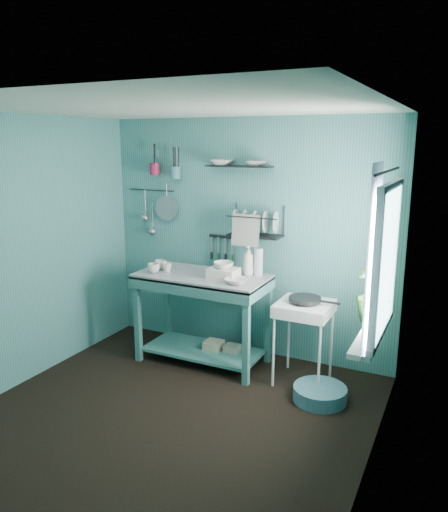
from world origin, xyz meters
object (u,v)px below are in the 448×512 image
at_px(frying_pan, 305,299).
at_px(dish_rack, 255,221).
at_px(water_bottle, 258,262).
at_px(colander, 166,208).
at_px(floor_basin, 320,394).
at_px(work_counter, 203,318).
at_px(mug_left, 154,268).
at_px(storage_tin_large, 214,351).
at_px(hotplate_stand, 303,343).
at_px(potted_plant, 373,293).
at_px(storage_tin_small, 232,354).
at_px(wash_tub, 224,273).
at_px(utensil_cup_teal, 175,173).
at_px(soap_bottle, 248,260).
at_px(utensil_cup_magenta, 155,169).
at_px(mug_mid, 167,267).
at_px(mug_right, 161,265).

xyz_separation_m(frying_pan, dish_rack, (-0.65, 0.34, 0.64)).
bearing_deg(water_bottle, colander, 169.87).
bearing_deg(floor_basin, work_counter, 168.55).
relative_size(dish_rack, colander, 1.96).
bearing_deg(mug_left, storage_tin_large, 19.90).
relative_size(hotplate_stand, potted_plant, 1.65).
relative_size(frying_pan, storage_tin_small, 1.50).
bearing_deg(mug_left, wash_tub, 10.86).
relative_size(mug_left, utensil_cup_teal, 0.95).
height_order(soap_bottle, floor_basin, soap_bottle).
bearing_deg(utensil_cup_magenta, wash_tub, -21.86).
distance_m(dish_rack, colander, 1.12).
bearing_deg(mug_mid, water_bottle, 17.28).
xyz_separation_m(mug_left, storage_tin_small, (0.78, 0.24, -0.89)).
bearing_deg(soap_bottle, work_counter, -154.54).
bearing_deg(soap_bottle, wash_tub, -127.69).
distance_m(mug_right, utensil_cup_teal, 1.02).
xyz_separation_m(mug_right, dish_rack, (0.92, 0.36, 0.48)).
bearing_deg(storage_tin_small, utensil_cup_magenta, 163.65).
height_order(frying_pan, floor_basin, frying_pan).
bearing_deg(soap_bottle, floor_basin, -27.32).
bearing_deg(colander, utensil_cup_magenta, -166.23).
bearing_deg(soap_bottle, utensil_cup_teal, 167.91).
height_order(mug_mid, wash_tub, wash_tub).
bearing_deg(potted_plant, water_bottle, 156.38).
relative_size(dish_rack, utensil_cup_teal, 4.23).
bearing_deg(mug_left, frying_pan, 6.62).
bearing_deg(floor_basin, soap_bottle, 152.68).
xyz_separation_m(wash_tub, colander, (-0.94, 0.46, 0.53)).
xyz_separation_m(soap_bottle, utensil_cup_magenta, (-1.23, 0.21, 0.87)).
bearing_deg(storage_tin_small, water_bottle, 32.47).
distance_m(potted_plant, storage_tin_small, 1.77).
distance_m(soap_bottle, colander, 1.22).
bearing_deg(storage_tin_large, dish_rack, 43.39).
bearing_deg(potted_plant, utensil_cup_magenta, 164.28).
relative_size(mug_left, wash_tub, 0.44).
bearing_deg(utensil_cup_magenta, mug_left, -59.61).
xyz_separation_m(water_bottle, dish_rack, (-0.10, 0.14, 0.39)).
bearing_deg(work_counter, soap_bottle, 32.05).
bearing_deg(dish_rack, water_bottle, -57.98).
distance_m(mug_right, utensil_cup_magenta, 1.10).
height_order(mug_right, frying_pan, mug_right).
xyz_separation_m(dish_rack, potted_plant, (1.31, -0.67, -0.40)).
height_order(work_counter, soap_bottle, soap_bottle).
relative_size(soap_bottle, storage_tin_small, 1.49).
relative_size(frying_pan, utensil_cup_teal, 2.31).
height_order(wash_tub, utensil_cup_teal, utensil_cup_teal).
relative_size(utensil_cup_teal, storage_tin_large, 0.59).
bearing_deg(soap_bottle, potted_plant, -21.24).
relative_size(work_counter, mug_mid, 13.28).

